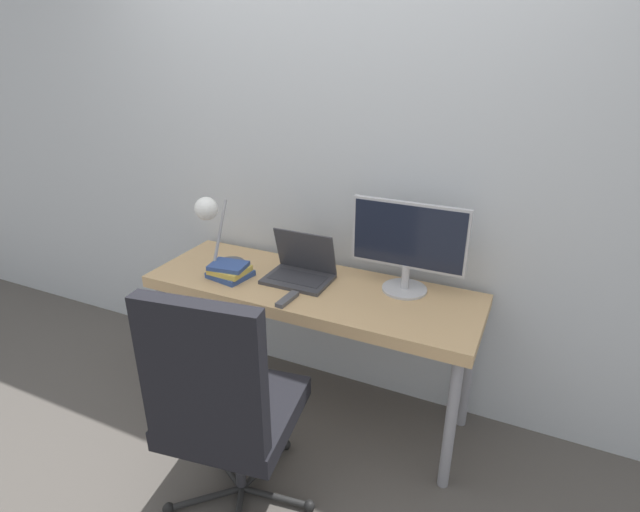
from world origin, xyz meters
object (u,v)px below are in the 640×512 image
object	(u,v)px
monitor	(408,242)
office_chair	(222,402)
desk_lamp	(212,221)
book_stack	(230,271)
laptop	(300,270)

from	to	relation	value
monitor	office_chair	xyz separation A→B (m)	(-0.45, -0.89, -0.42)
desk_lamp	office_chair	xyz separation A→B (m)	(0.48, -0.65, -0.46)
office_chair	book_stack	bearing A→B (deg)	121.32
book_stack	desk_lamp	bearing A→B (deg)	178.16
monitor	book_stack	xyz separation A→B (m)	(-0.85, -0.24, -0.21)
monitor	desk_lamp	bearing A→B (deg)	-165.70
laptop	book_stack	bearing A→B (deg)	-158.04
monitor	laptop	bearing A→B (deg)	-168.33
monitor	book_stack	world-z (taller)	monitor
desk_lamp	book_stack	bearing A→B (deg)	-1.84
laptop	book_stack	distance (m)	0.36
office_chair	desk_lamp	bearing A→B (deg)	126.44
laptop	office_chair	distance (m)	0.82
desk_lamp	laptop	bearing A→B (deg)	17.44
laptop	office_chair	size ratio (longest dim) A/B	0.30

